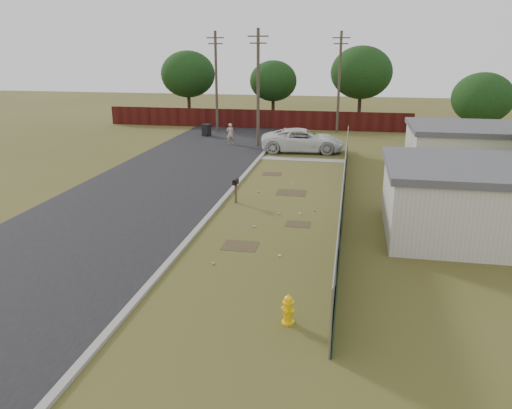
% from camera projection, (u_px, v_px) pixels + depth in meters
% --- Properties ---
extents(ground, '(120.00, 120.00, 0.00)m').
position_uv_depth(ground, '(278.00, 209.00, 24.55)').
color(ground, brown).
rests_on(ground, ground).
extents(street, '(15.10, 60.00, 0.12)m').
position_uv_depth(street, '(196.00, 166.00, 33.29)').
color(street, black).
rests_on(street, ground).
extents(chainlink_fence, '(0.10, 27.06, 2.02)m').
position_uv_depth(chainlink_fence, '(344.00, 191.00, 24.71)').
color(chainlink_fence, gray).
rests_on(chainlink_fence, ground).
extents(privacy_fence, '(30.00, 0.12, 1.80)m').
position_uv_depth(privacy_fence, '(255.00, 119.00, 48.76)').
color(privacy_fence, '#42110E').
rests_on(privacy_fence, ground).
extents(utility_poles, '(12.60, 8.24, 9.00)m').
position_uv_depth(utility_poles, '(272.00, 82.00, 43.14)').
color(utility_poles, '#4D4233').
rests_on(utility_poles, ground).
extents(houses, '(9.30, 17.24, 3.10)m').
position_uv_depth(houses, '(477.00, 172.00, 25.27)').
color(houses, beige).
rests_on(houses, ground).
extents(horizon_trees, '(33.32, 31.94, 7.78)m').
position_uv_depth(horizon_trees, '(326.00, 82.00, 45.06)').
color(horizon_trees, '#372619').
rests_on(horizon_trees, ground).
extents(fire_hydrant, '(0.48, 0.48, 0.92)m').
position_uv_depth(fire_hydrant, '(288.00, 310.00, 14.29)').
color(fire_hydrant, yellow).
rests_on(fire_hydrant, ground).
extents(mailbox, '(0.23, 0.55, 1.26)m').
position_uv_depth(mailbox, '(236.00, 184.00, 25.25)').
color(mailbox, brown).
rests_on(mailbox, ground).
extents(pickup_truck, '(6.49, 3.42, 1.74)m').
position_uv_depth(pickup_truck, '(303.00, 140.00, 37.80)').
color(pickup_truck, white).
rests_on(pickup_truck, ground).
extents(pedestrian, '(0.74, 0.63, 1.71)m').
position_uv_depth(pedestrian, '(230.00, 134.00, 40.70)').
color(pedestrian, '#BFA88C').
rests_on(pedestrian, ground).
extents(trash_bin, '(0.86, 0.93, 1.05)m').
position_uv_depth(trash_bin, '(206.00, 130.00, 44.55)').
color(trash_bin, black).
rests_on(trash_bin, ground).
extents(scattered_litter, '(3.38, 11.65, 0.07)m').
position_uv_depth(scattered_litter, '(276.00, 216.00, 23.42)').
color(scattered_litter, silver).
rests_on(scattered_litter, ground).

